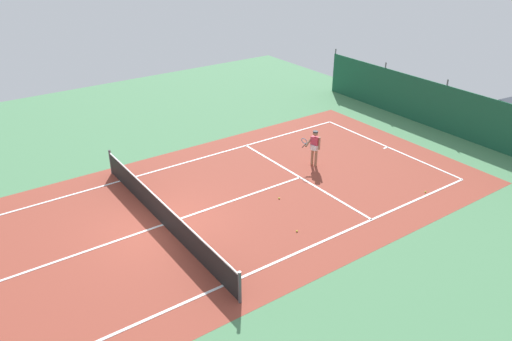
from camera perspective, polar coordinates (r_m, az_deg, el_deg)
ground_plane at (r=18.51m, az=-10.48°, el=-6.09°), size 36.00×36.00×0.00m
court_surface at (r=18.51m, az=-10.48°, el=-6.08°), size 11.02×26.60×0.01m
tennis_net at (r=18.24m, az=-10.61°, el=-4.74°), size 10.12×0.10×1.10m
back_fence at (r=28.17m, az=20.84°, el=5.83°), size 16.30×0.98×2.70m
tennis_player at (r=22.21m, az=6.66°, el=2.83°), size 0.60×0.81×1.64m
tennis_ball_near_player at (r=17.86m, az=4.67°, el=-6.88°), size 0.07×0.07×0.07m
tennis_ball_midcourt at (r=21.35m, az=18.70°, el=-2.32°), size 0.07×0.07×0.07m
tennis_ball_by_sideline at (r=19.80m, az=2.64°, el=-3.16°), size 0.07×0.07×0.07m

